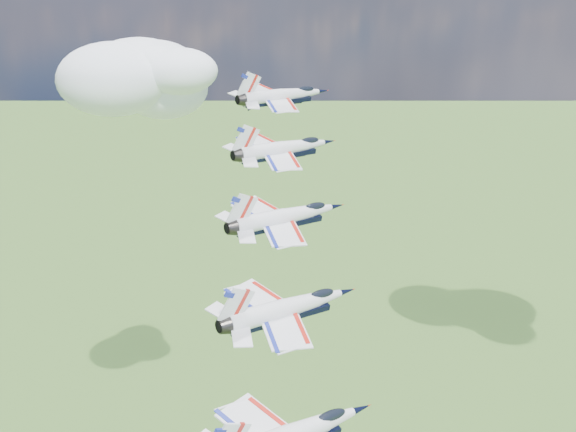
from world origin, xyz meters
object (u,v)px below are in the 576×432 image
Objects in this scene: jet_0 at (285,95)px; jet_1 at (286,148)px; jet_2 at (288,216)px; jet_3 at (291,307)px.

jet_1 is at bearing -30.81° from jet_0.
jet_0 reaches higher than jet_1.
jet_0 is at bearing 149.19° from jet_2.
jet_2 is 12.34m from jet_3.
jet_0 is 12.34m from jet_1.
jet_1 is at bearing 149.19° from jet_2.
jet_1 is 1.00× the size of jet_2.
jet_3 is at bearing -30.81° from jet_1.
jet_1 reaches higher than jet_3.
jet_0 is 1.00× the size of jet_3.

